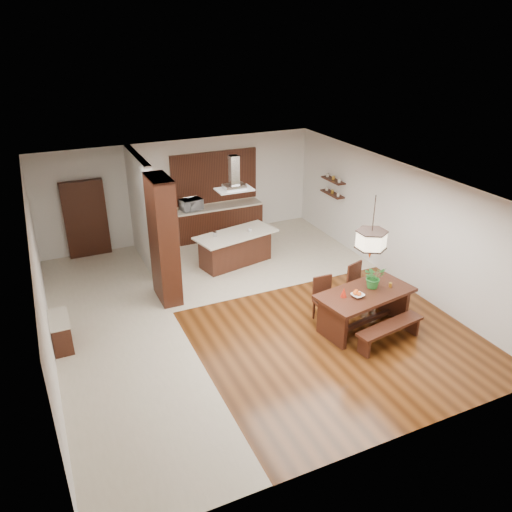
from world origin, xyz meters
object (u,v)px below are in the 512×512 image
pendant_lantern (373,228)px  foliage_plant (374,277)px  hallway_console (61,332)px  dining_chair_right (361,287)px  island_cup (250,230)px  microwave (191,205)px  dining_bench (389,334)px  fruit_bowl (358,295)px  kitchen_island (236,248)px  dining_chair_left (326,301)px  dining_table (365,301)px  range_hood (234,173)px

pendant_lantern → foliage_plant: (0.25, 0.10, -1.16)m
hallway_console → dining_chair_right: 6.31m
foliage_plant → island_cup: 3.91m
pendant_lantern → microwave: pendant_lantern is taller
island_cup → dining_bench: bearing=-77.7°
microwave → hallway_console: bearing=-146.3°
dining_chair_right → dining_bench: bearing=-118.2°
fruit_bowl → microwave: microwave is taller
dining_chair_right → foliage_plant: foliage_plant is taller
dining_chair_right → kitchen_island: bearing=100.3°
pendant_lantern → kitchen_island: 4.49m
microwave → kitchen_island: bearing=-85.4°
dining_chair_left → fruit_bowl: (0.33, -0.63, 0.38)m
hallway_console → foliage_plant: size_ratio=1.82×
hallway_console → foliage_plant: 6.35m
dining_bench → microwave: size_ratio=2.62×
dining_table → fruit_bowl: size_ratio=8.51×
foliage_plant → kitchen_island: foliage_plant is taller
dining_chair_right → kitchen_island: dining_chair_right is taller
hallway_console → fruit_bowl: 5.90m
foliage_plant → island_cup: bearing=106.7°
dining_chair_right → range_hood: bearing=100.2°
fruit_bowl → range_hood: (-0.99, 4.02, 1.59)m
hallway_console → pendant_lantern: 6.39m
dining_chair_left → range_hood: range_hood is taller
hallway_console → range_hood: size_ratio=0.98×
fruit_bowl → microwave: bearing=104.5°
hallway_console → dining_bench: (5.91, -2.62, -0.10)m
fruit_bowl → kitchen_island: bearing=103.8°
dining_table → dining_bench: (0.12, -0.72, -0.40)m
island_cup → microwave: bearing=114.7°
range_hood → microwave: range_hood is taller
dining_chair_right → fruit_bowl: bearing=-147.2°
foliage_plant → island_cup: (-1.12, 3.74, -0.16)m
kitchen_island → fruit_bowl: bearing=-88.4°
foliage_plant → fruit_bowl: size_ratio=1.92×
foliage_plant → range_hood: bearing=111.5°
dining_bench → kitchen_island: (-1.38, 4.64, 0.23)m
pendant_lantern → foliage_plant: bearing=22.5°
hallway_console → dining_chair_left: (5.20, -1.37, 0.18)m
dining_chair_right → pendant_lantern: pendant_lantern is taller
hallway_console → microwave: microwave is taller
kitchen_island → island_cup: bearing=-23.9°
dining_bench → kitchen_island: size_ratio=0.69×
dining_table → dining_chair_left: (-0.60, 0.53, -0.12)m
foliage_plant → island_cup: foliage_plant is taller
dining_bench → range_hood: bearing=106.5°
hallway_console → fruit_bowl: (5.52, -2.00, 0.56)m
fruit_bowl → dining_chair_right: bearing=49.7°
hallway_console → fruit_bowl: bearing=-19.9°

